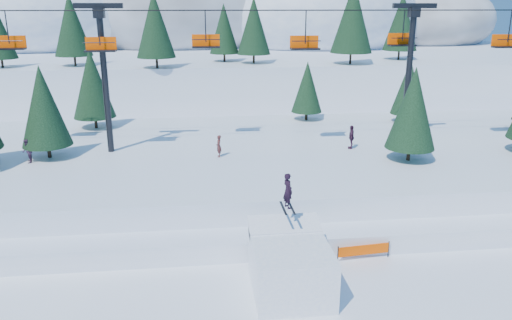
{
  "coord_description": "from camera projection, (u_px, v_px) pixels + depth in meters",
  "views": [
    {
      "loc": [
        -2.59,
        -17.7,
        12.59
      ],
      "look_at": [
        0.18,
        6.0,
        5.2
      ],
      "focal_mm": 35.0,
      "sensor_mm": 36.0,
      "label": 1
    }
  ],
  "objects": [
    {
      "name": "mid_shelf",
      "position": [
        235.0,
        163.0,
        37.51
      ],
      "size": [
        70.0,
        22.0,
        2.5
      ],
      "primitive_type": "cube",
      "color": "white",
      "rests_on": "ground"
    },
    {
      "name": "berm",
      "position": [
        249.0,
        228.0,
        28.23
      ],
      "size": [
        70.0,
        6.0,
        1.1
      ],
      "primitive_type": "cube",
      "color": "white",
      "rests_on": "ground"
    },
    {
      "name": "mountain_ridge",
      "position": [
        181.0,
        24.0,
        87.03
      ],
      "size": [
        119.0,
        61.07,
        26.46
      ],
      "color": "white",
      "rests_on": "ground"
    },
    {
      "name": "jump_kicker",
      "position": [
        290.0,
        264.0,
        22.8
      ],
      "size": [
        3.45,
        4.7,
        5.18
      ],
      "color": "white",
      "rests_on": "ground"
    },
    {
      "name": "chairlift",
      "position": [
        261.0,
        54.0,
        35.39
      ],
      "size": [
        46.0,
        3.21,
        10.28
      ],
      "color": "black",
      "rests_on": "mid_shelf"
    },
    {
      "name": "conifer_stand",
      "position": [
        231.0,
        89.0,
        35.9
      ],
      "size": [
        62.72,
        16.66,
        9.44
      ],
      "color": "black",
      "rests_on": "mid_shelf"
    },
    {
      "name": "distant_skiers",
      "position": [
        267.0,
        138.0,
        36.39
      ],
      "size": [
        30.1,
        4.75,
        1.74
      ],
      "color": "#361B2F",
      "rests_on": "mid_shelf"
    },
    {
      "name": "banner_near",
      "position": [
        364.0,
        250.0,
        25.7
      ],
      "size": [
        2.85,
        0.33,
        0.9
      ],
      "color": "black",
      "rests_on": "ground"
    },
    {
      "name": "banner_far",
      "position": [
        473.0,
        232.0,
        27.82
      ],
      "size": [
        2.74,
        0.88,
        0.9
      ],
      "color": "black",
      "rests_on": "ground"
    }
  ]
}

